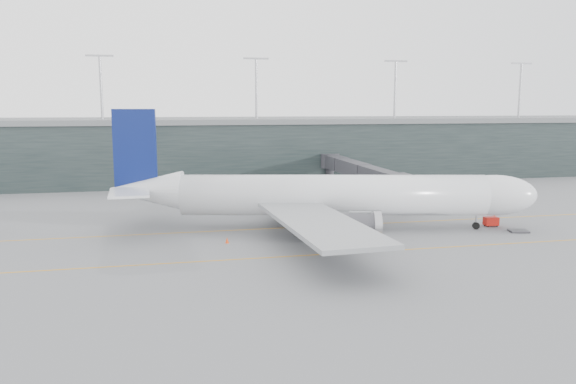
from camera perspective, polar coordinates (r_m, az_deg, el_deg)
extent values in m
plane|color=slate|center=(88.34, -1.36, -3.14)|extent=(320.00, 320.00, 0.00)
cube|color=orange|center=(84.50, -0.85, -3.68)|extent=(160.00, 0.25, 0.02)
cube|color=orange|center=(69.34, 1.81, -6.45)|extent=(160.00, 0.25, 0.02)
cube|color=orange|center=(108.57, -0.79, -0.91)|extent=(0.25, 60.00, 0.02)
cube|color=black|center=(144.25, -5.79, 4.23)|extent=(240.00, 35.00, 14.00)
cube|color=slate|center=(143.87, -5.84, 7.25)|extent=(240.00, 36.00, 1.20)
cylinder|color=#9E9EA3|center=(133.63, -18.46, 9.92)|extent=(0.60, 0.60, 14.00)
cylinder|color=#9E9EA3|center=(134.66, -3.24, 10.34)|extent=(0.60, 0.60, 14.00)
cylinder|color=#9E9EA3|center=(144.42, 10.82, 10.09)|extent=(0.60, 0.60, 14.00)
cylinder|color=#9E9EA3|center=(161.35, 22.49, 9.43)|extent=(0.60, 0.60, 14.00)
cylinder|color=silver|center=(83.18, 4.60, -0.31)|extent=(44.87, 15.68, 6.02)
ellipsoid|color=silver|center=(88.19, 20.20, -0.30)|extent=(13.65, 8.65, 6.02)
cone|color=silver|center=(85.59, -14.19, 0.17)|extent=(11.68, 7.98, 5.78)
cube|color=gray|center=(83.51, 3.92, -1.89)|extent=(16.21, 8.15, 1.94)
cube|color=black|center=(89.38, 22.45, 0.31)|extent=(2.72, 3.31, 0.78)
cube|color=gray|center=(68.40, 3.08, -3.08)|extent=(10.34, 28.60, 0.53)
cylinder|color=#3F3E44|center=(74.80, 6.58, -3.40)|extent=(7.37, 4.81, 3.40)
cube|color=gray|center=(98.02, 2.25, 0.51)|extent=(21.18, 28.88, 0.53)
cylinder|color=#3F3E44|center=(92.83, 5.36, -1.02)|extent=(7.37, 4.81, 3.40)
cube|color=#0A1654|center=(85.30, -15.30, 4.23)|extent=(6.26, 1.86, 11.65)
cube|color=silver|center=(80.68, -15.82, -0.06)|extent=(5.68, 8.94, 0.34)
cube|color=silver|center=(90.88, -13.96, 0.97)|extent=(8.79, 10.21, 0.34)
cylinder|color=black|center=(88.20, 18.56, -3.27)|extent=(1.13, 0.61, 1.07)
cylinder|color=#9E9EA3|center=(88.06, 18.58, -2.80)|extent=(0.29, 0.29, 2.52)
cylinder|color=black|center=(79.26, 2.00, -4.06)|extent=(1.34, 0.75, 1.26)
cylinder|color=black|center=(88.37, 1.83, -2.72)|extent=(1.34, 0.75, 1.26)
cube|color=#2F2F35|center=(94.49, 11.23, 0.87)|extent=(3.55, 4.00, 3.10)
cube|color=#2F2F35|center=(102.88, 9.17, 1.56)|extent=(2.82, 14.39, 2.77)
cube|color=#2F2F35|center=(116.27, 6.56, 2.42)|extent=(3.10, 14.39, 2.88)
cube|color=#2F2F35|center=(129.87, 4.48, 3.11)|extent=(3.37, 14.39, 2.99)
cylinder|color=#9E9EA3|center=(104.07, 8.97, -0.26)|extent=(0.55, 0.55, 4.20)
cube|color=#3F3E44|center=(104.35, 8.95, -1.19)|extent=(2.22, 1.67, 0.77)
cylinder|color=#2F2F35|center=(131.51, 4.33, 3.18)|extent=(4.42, 4.42, 3.32)
cylinder|color=#2F2F35|center=(131.89, 4.31, 1.65)|extent=(1.99, 1.99, 3.98)
cube|color=#B2140C|center=(91.04, 19.92, -2.80)|extent=(2.15, 1.44, 1.22)
cylinder|color=black|center=(90.40, 19.63, -3.26)|extent=(0.38, 0.16, 0.38)
cylinder|color=black|center=(91.12, 20.46, -3.21)|extent=(0.38, 0.16, 0.38)
cylinder|color=black|center=(91.21, 19.35, -3.14)|extent=(0.38, 0.16, 0.38)
cylinder|color=black|center=(91.92, 20.18, -3.10)|extent=(0.38, 0.16, 0.38)
cube|color=#333337|center=(88.52, 22.38, -3.68)|extent=(3.04, 2.65, 0.26)
cube|color=#3F3E44|center=(96.26, -5.62, -2.10)|extent=(2.37, 1.97, 0.22)
cube|color=#B2B6BF|center=(96.08, -5.63, -1.52)|extent=(1.92, 1.82, 1.65)
cube|color=navy|center=(95.93, -5.64, -1.01)|extent=(1.98, 1.88, 0.09)
cube|color=#3F3E44|center=(99.62, -3.44, -1.72)|extent=(2.19, 1.95, 0.18)
cube|color=silver|center=(99.47, -3.44, -1.25)|extent=(1.81, 1.75, 1.39)
cube|color=navy|center=(99.35, -3.45, -0.84)|extent=(1.87, 1.81, 0.07)
cube|color=#3F3E44|center=(99.50, -2.62, -1.72)|extent=(2.29, 2.02, 0.19)
cube|color=silver|center=(99.34, -2.62, -1.22)|extent=(1.89, 1.82, 1.46)
cube|color=navy|center=(99.21, -2.62, -0.79)|extent=(1.95, 1.88, 0.08)
cone|color=red|center=(97.72, 20.22, -2.31)|extent=(0.47, 0.47, 0.74)
cone|color=#E3550C|center=(74.72, 9.77, -5.20)|extent=(0.42, 0.42, 0.68)
cone|color=#FD5D0E|center=(100.95, 1.97, -1.42)|extent=(0.50, 0.50, 0.80)
cone|color=#F4410D|center=(75.71, -6.21, -4.90)|extent=(0.50, 0.50, 0.79)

